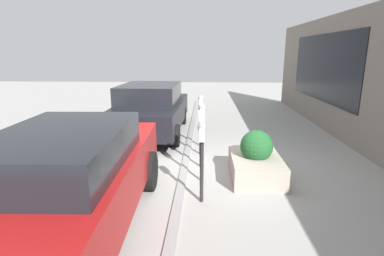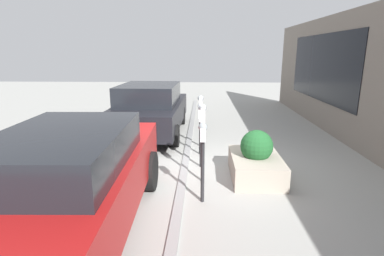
{
  "view_description": "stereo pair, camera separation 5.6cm",
  "coord_description": "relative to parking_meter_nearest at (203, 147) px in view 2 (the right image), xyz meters",
  "views": [
    {
      "loc": [
        -6.47,
        -0.38,
        2.55
      ],
      "look_at": [
        0.0,
        -0.08,
        0.91
      ],
      "focal_mm": 28.0,
      "sensor_mm": 36.0,
      "label": 1
    },
    {
      "loc": [
        -6.47,
        -0.32,
        2.55
      ],
      "look_at": [
        0.0,
        -0.08,
        0.91
      ],
      "focal_mm": 28.0,
      "sensor_mm": 36.0,
      "label": 2
    }
  ],
  "objects": [
    {
      "name": "ground_plane",
      "position": [
        1.66,
        0.33,
        -1.01
      ],
      "size": [
        40.0,
        40.0,
        0.0
      ],
      "primitive_type": "plane",
      "color": "#999993"
    },
    {
      "name": "parking_meter_fourth",
      "position": [
        2.54,
        0.07,
        -0.06
      ],
      "size": [
        0.16,
        0.13,
        1.33
      ],
      "color": "#232326",
      "rests_on": "ground_plane"
    },
    {
      "name": "parking_meter_farthest",
      "position": [
        3.24,
        0.07,
        0.06
      ],
      "size": [
        0.19,
        0.16,
        1.43
      ],
      "color": "#232326",
      "rests_on": "ground_plane"
    },
    {
      "name": "parked_car_middle",
      "position": [
        4.47,
        1.67,
        -0.19
      ],
      "size": [
        4.42,
        2.04,
        1.6
      ],
      "rotation": [
        0.0,
        0.0,
        -0.02
      ],
      "color": "black",
      "rests_on": "ground_plane"
    },
    {
      "name": "curb_strip",
      "position": [
        1.66,
        0.41,
        -0.99
      ],
      "size": [
        19.0,
        0.16,
        0.04
      ],
      "color": "gray",
      "rests_on": "ground_plane"
    },
    {
      "name": "parking_meter_second",
      "position": [
        0.87,
        0.0,
        0.12
      ],
      "size": [
        0.17,
        0.14,
        1.59
      ],
      "color": "#232326",
      "rests_on": "ground_plane"
    },
    {
      "name": "parking_meter_nearest",
      "position": [
        0.0,
        0.0,
        0.0
      ],
      "size": [
        0.18,
        0.15,
        1.43
      ],
      "color": "#232326",
      "rests_on": "ground_plane"
    },
    {
      "name": "planter_box",
      "position": [
        1.1,
        -1.11,
        -0.64
      ],
      "size": [
        1.55,
        1.01,
        1.02
      ],
      "color": "#A39989",
      "rests_on": "ground_plane"
    },
    {
      "name": "parked_car_front",
      "position": [
        -1.04,
        1.8,
        -0.16
      ],
      "size": [
        4.73,
        1.91,
        1.59
      ],
      "rotation": [
        0.0,
        0.0,
        0.03
      ],
      "color": "maroon",
      "rests_on": "ground_plane"
    },
    {
      "name": "parking_meter_middle",
      "position": [
        1.66,
        0.04,
        -0.02
      ],
      "size": [
        0.15,
        0.13,
        1.43
      ],
      "color": "#232326",
      "rests_on": "ground_plane"
    }
  ]
}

